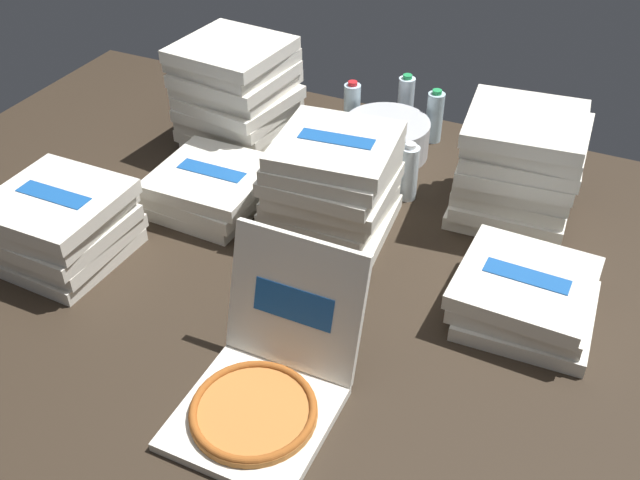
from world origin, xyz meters
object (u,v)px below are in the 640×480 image
object	(u,v)px
pizza_stack_left_near	(211,188)
water_bottle_5	(434,117)
open_pizza_box	(266,382)
water_bottle_1	(409,172)
water_bottle_0	(352,108)
pizza_stack_right_mid	(519,167)
water_bottle_3	(380,169)
pizza_stack_center_near	(60,225)
water_bottle_4	(406,101)
water_bottle_2	(309,138)
ice_bucket	(386,138)
pizza_stack_right_far	(333,184)
pizza_stack_left_mid	(238,96)
pizza_stack_left_far	(525,296)

from	to	relation	value
pizza_stack_left_near	water_bottle_5	distance (m)	0.91
open_pizza_box	water_bottle_1	bearing A→B (deg)	89.56
pizza_stack_left_near	water_bottle_0	xyz separation A→B (m)	(0.23, 0.67, 0.03)
pizza_stack_right_mid	water_bottle_3	bearing A→B (deg)	-170.20
water_bottle_3	water_bottle_5	size ratio (longest dim) A/B	1.00
pizza_stack_center_near	water_bottle_4	distance (m)	1.40
water_bottle_2	water_bottle_5	xyz separation A→B (m)	(0.36, 0.35, 0.00)
water_bottle_1	pizza_stack_left_near	bearing A→B (deg)	-151.05
ice_bucket	water_bottle_1	world-z (taller)	water_bottle_1
water_bottle_3	water_bottle_4	world-z (taller)	same
pizza_stack_right_far	water_bottle_0	bearing A→B (deg)	107.55
pizza_stack_left_mid	water_bottle_2	size ratio (longest dim) A/B	2.01
pizza_stack_right_far	pizza_stack_right_mid	xyz separation A→B (m)	(0.51, 0.31, 0.02)
water_bottle_1	water_bottle_2	size ratio (longest dim) A/B	1.00
water_bottle_2	water_bottle_3	bearing A→B (deg)	-15.51
pizza_stack_left_mid	water_bottle_2	xyz separation A→B (m)	(0.29, -0.00, -0.10)
pizza_stack_left_near	water_bottle_1	distance (m)	0.67
pizza_stack_left_far	water_bottle_2	world-z (taller)	water_bottle_2
pizza_stack_left_far	water_bottle_2	size ratio (longest dim) A/B	1.83
ice_bucket	water_bottle_4	size ratio (longest dim) A/B	1.50
pizza_stack_left_mid	pizza_stack_right_mid	bearing A→B (deg)	-0.71
pizza_stack_right_mid	open_pizza_box	bearing A→B (deg)	-108.61
water_bottle_1	pizza_stack_center_near	bearing A→B (deg)	-138.49
open_pizza_box	pizza_stack_right_far	bearing A→B (deg)	101.97
pizza_stack_left_near	water_bottle_2	bearing A→B (deg)	65.65
water_bottle_0	open_pizza_box	bearing A→B (deg)	-75.49
pizza_stack_left_far	open_pizza_box	bearing A→B (deg)	-130.56
pizza_stack_left_far	water_bottle_0	xyz separation A→B (m)	(-0.85, 0.76, 0.03)
pizza_stack_left_far	water_bottle_1	world-z (taller)	water_bottle_1
ice_bucket	water_bottle_0	distance (m)	0.21
open_pizza_box	water_bottle_0	xyz separation A→B (m)	(-0.35, 1.35, 0.03)
pizza_stack_left_near	water_bottle_5	size ratio (longest dim) A/B	1.84
ice_bucket	pizza_stack_right_mid	bearing A→B (deg)	-19.96
pizza_stack_center_near	water_bottle_2	xyz separation A→B (m)	(0.44, 0.81, -0.01)
pizza_stack_left_far	water_bottle_0	world-z (taller)	water_bottle_0
pizza_stack_right_mid	ice_bucket	xyz separation A→B (m)	(-0.52, 0.19, -0.12)
open_pizza_box	pizza_stack_left_far	bearing A→B (deg)	49.44
pizza_stack_left_far	water_bottle_1	distance (m)	0.64
open_pizza_box	pizza_stack_left_near	distance (m)	0.89
ice_bucket	water_bottle_5	size ratio (longest dim) A/B	1.50
water_bottle_3	pizza_stack_right_far	bearing A→B (deg)	-106.39
open_pizza_box	water_bottle_3	size ratio (longest dim) A/B	2.21
water_bottle_1	water_bottle_4	distance (m)	0.53
pizza_stack_left_mid	water_bottle_3	world-z (taller)	pizza_stack_left_mid
ice_bucket	pizza_stack_center_near	bearing A→B (deg)	-124.15
water_bottle_5	pizza_stack_left_near	bearing A→B (deg)	-126.15
open_pizza_box	water_bottle_2	distance (m)	1.14
water_bottle_2	water_bottle_4	world-z (taller)	same
water_bottle_2	water_bottle_5	distance (m)	0.50
pizza_stack_right_mid	water_bottle_3	size ratio (longest dim) A/B	1.90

